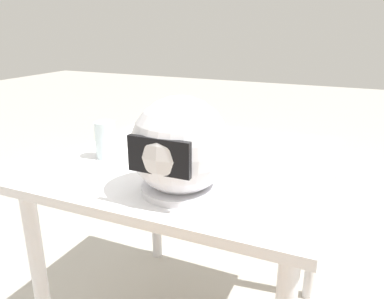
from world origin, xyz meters
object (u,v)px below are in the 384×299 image
object	(u,v)px
pizza	(188,145)
drinking_glass	(105,140)
motorcycle_helmet	(180,148)
dining_table	(196,184)

from	to	relation	value
pizza	drinking_glass	xyz separation A→B (m)	(0.24, 0.18, 0.04)
motorcycle_helmet	drinking_glass	world-z (taller)	motorcycle_helmet
dining_table	pizza	world-z (taller)	pizza
dining_table	motorcycle_helmet	distance (m)	0.36
drinking_glass	motorcycle_helmet	bearing A→B (deg)	157.75
drinking_glass	dining_table	bearing A→B (deg)	-157.79
pizza	motorcycle_helmet	size ratio (longest dim) A/B	1.03
pizza	motorcycle_helmet	xyz separation A→B (m)	(-0.13, 0.33, 0.11)
pizza	drinking_glass	size ratio (longest dim) A/B	2.16
motorcycle_helmet	pizza	bearing A→B (deg)	-68.93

